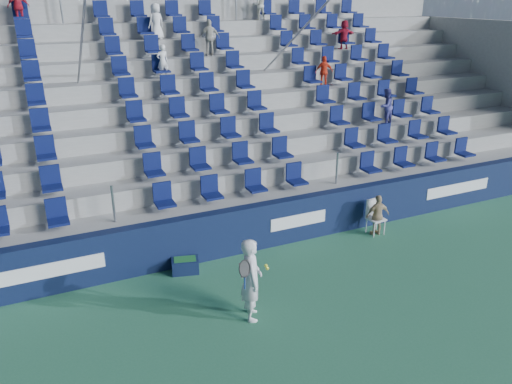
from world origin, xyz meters
TOP-DOWN VIEW (x-y plane):
  - ground at (0.00, 0.00)m, footprint 70.00×70.00m
  - sponsor_wall at (0.00, 3.15)m, footprint 24.00×0.32m
  - grandstand at (0.00, 8.24)m, footprint 24.00×8.17m
  - tennis_player at (-0.95, 0.51)m, footprint 0.70×0.73m
  - line_judge_chair at (3.65, 2.65)m, footprint 0.45×0.46m
  - line_judge at (3.65, 2.50)m, footprint 0.70×0.37m
  - ball_bin at (-1.65, 2.75)m, footprint 0.70×0.55m

SIDE VIEW (x-z plane):
  - ground at x=0.00m, z-range 0.00..0.00m
  - ball_bin at x=-1.65m, z-range 0.01..0.36m
  - line_judge_chair at x=3.65m, z-range 0.07..1.03m
  - line_judge at x=3.65m, z-range 0.00..1.14m
  - sponsor_wall at x=0.00m, z-range 0.00..1.20m
  - tennis_player at x=-0.95m, z-range 0.00..1.75m
  - grandstand at x=0.00m, z-range -1.18..5.45m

